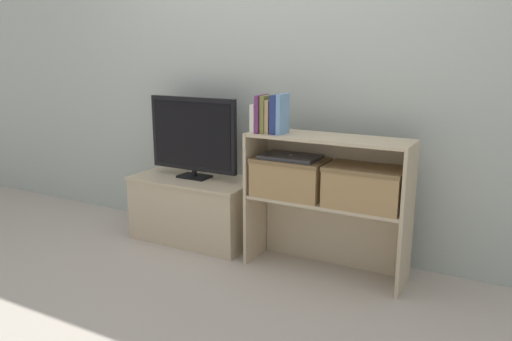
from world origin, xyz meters
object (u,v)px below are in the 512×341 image
object	(u,v)px
tv_stand	(195,208)
book_tan	(271,116)
book_ivory	(257,118)
tv	(193,136)
laptop	(291,157)
book_skyblue	(283,114)
book_navy	(277,114)
book_plum	(262,114)
book_olive	(266,114)
storage_basket_right	(365,185)
storage_basket_left	(290,175)

from	to	relation	value
tv_stand	book_tan	size ratio (longest dim) A/B	4.39
book_ivory	book_tan	bearing A→B (deg)	0.00
tv_stand	book_tan	bearing A→B (deg)	-10.51
tv_stand	tv	world-z (taller)	tv
laptop	book_skyblue	bearing A→B (deg)	-138.59
book_navy	book_skyblue	bearing A→B (deg)	0.00
book_plum	book_olive	distance (m)	0.03
storage_basket_right	book_ivory	bearing A→B (deg)	-177.03
book_navy	laptop	bearing A→B (deg)	23.98
tv	storage_basket_right	size ratio (longest dim) A/B	1.54
book_ivory	laptop	xyz separation A→B (m)	(0.21, 0.03, -0.23)
tv_stand	storage_basket_right	world-z (taller)	storage_basket_right
book_ivory	storage_basket_left	distance (m)	0.40
book_plum	book_ivory	bearing A→B (deg)	180.00
tv_stand	book_tan	xyz separation A→B (m)	(0.66, -0.12, 0.71)
tv	book_ivory	world-z (taller)	tv
book_plum	storage_basket_left	distance (m)	0.41
storage_basket_right	book_plum	bearing A→B (deg)	-176.89
book_plum	book_skyblue	bearing A→B (deg)	0.00
book_plum	storage_basket_right	bearing A→B (deg)	3.11
storage_basket_left	tv_stand	bearing A→B (deg)	173.57
book_navy	storage_basket_left	xyz separation A→B (m)	(0.08, 0.03, -0.37)
book_ivory	laptop	distance (m)	0.31
tv	book_tan	distance (m)	0.70
book_skyblue	laptop	bearing A→B (deg)	41.41
laptop	book_plum	bearing A→B (deg)	-168.98
storage_basket_right	laptop	size ratio (longest dim) A/B	1.28
book_ivory	book_navy	bearing A→B (deg)	0.00
tv	book_olive	world-z (taller)	book_olive
book_olive	storage_basket_left	distance (m)	0.40
book_skyblue	storage_basket_right	xyz separation A→B (m)	(0.50, 0.03, -0.38)
storage_basket_left	book_plum	bearing A→B (deg)	-168.98
book_skyblue	laptop	xyz separation A→B (m)	(0.04, 0.03, -0.26)
book_plum	laptop	xyz separation A→B (m)	(0.18, 0.03, -0.25)
book_olive	book_ivory	bearing A→B (deg)	180.00
storage_basket_right	laptop	bearing A→B (deg)	180.00
storage_basket_left	tv	bearing A→B (deg)	173.68
book_plum	tv_stand	bearing A→B (deg)	168.44
tv	book_plum	xyz separation A→B (m)	(0.60, -0.12, 0.20)
tv_stand	book_plum	xyz separation A→B (m)	(0.60, -0.12, 0.73)
tv	book_olive	size ratio (longest dim) A/B	3.05
tv_stand	book_ivory	distance (m)	0.91
book_olive	book_tan	bearing A→B (deg)	0.00
tv_stand	storage_basket_left	bearing A→B (deg)	-6.43
book_plum	book_tan	bearing A→B (deg)	0.00
tv	book_tan	xyz separation A→B (m)	(0.66, -0.12, 0.19)
book_navy	book_olive	bearing A→B (deg)	180.00
book_olive	book_navy	xyz separation A→B (m)	(0.07, 0.00, 0.00)
book_olive	storage_basket_right	size ratio (longest dim) A/B	0.51
book_olive	storage_basket_right	xyz separation A→B (m)	(0.61, 0.03, -0.37)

